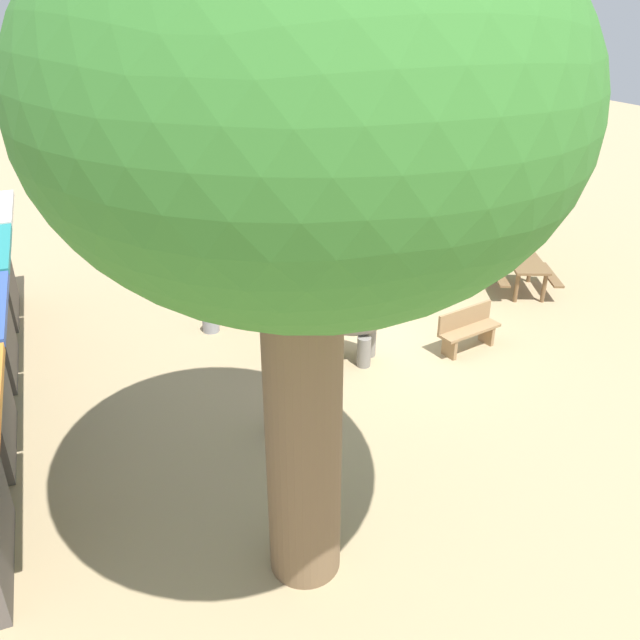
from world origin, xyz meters
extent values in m
plane|color=tan|center=(0.00, 0.00, 0.00)|extent=(60.00, 60.00, 0.00)
cylinder|color=gray|center=(-0.38, 1.56, 0.31)|extent=(0.27, 0.27, 0.62)
cylinder|color=gray|center=(-0.05, 1.28, 0.31)|extent=(0.27, 0.27, 0.62)
cylinder|color=gray|center=(-0.93, 0.90, 0.31)|extent=(0.27, 0.27, 0.62)
cylinder|color=gray|center=(-0.60, 0.63, 0.31)|extent=(0.27, 0.27, 0.62)
ellipsoid|color=gray|center=(-0.49, 1.09, 0.99)|extent=(1.60, 1.70, 0.93)
sphere|color=gray|center=(0.13, 1.83, 1.11)|extent=(0.66, 0.66, 0.66)
cone|color=gray|center=(0.29, 2.02, 0.52)|extent=(0.21, 0.21, 1.04)
cube|color=gray|center=(-0.27, 2.03, 1.11)|extent=(0.47, 0.41, 0.50)
cube|color=gray|center=(0.40, 1.47, 1.11)|extent=(0.47, 0.41, 0.50)
cylinder|color=#3F3833|center=(-2.13, 3.13, 0.41)|extent=(0.14, 0.14, 0.82)
cylinder|color=#3F3833|center=(-2.26, 3.02, 0.41)|extent=(0.14, 0.14, 0.82)
cylinder|color=tan|center=(-2.19, 3.07, 1.11)|extent=(0.32, 0.32, 0.58)
sphere|color=tan|center=(-2.19, 3.07, 1.51)|extent=(0.22, 0.22, 0.22)
cylinder|color=tan|center=(-2.03, 3.21, 1.12)|extent=(0.09, 0.09, 0.55)
cylinder|color=tan|center=(-2.35, 2.94, 1.12)|extent=(0.09, 0.09, 0.55)
cylinder|color=brown|center=(-5.08, 3.72, 2.10)|extent=(0.89, 0.89, 4.20)
ellipsoid|color=#387A2D|center=(-5.08, 3.72, 5.65)|extent=(5.34, 4.89, 3.78)
cylinder|color=brown|center=(3.22, -3.37, 1.75)|extent=(0.83, 0.83, 3.50)
ellipsoid|color=#478C38|center=(3.22, -3.37, 5.25)|extent=(6.45, 5.92, 4.57)
cube|color=#9E7A51|center=(-1.16, -1.34, 0.45)|extent=(0.66, 1.45, 0.06)
cube|color=#9E7A51|center=(-0.99, -1.31, 0.68)|extent=(0.33, 1.38, 0.40)
cube|color=#9E7A51|center=(-1.06, -1.86, 0.21)|extent=(0.37, 0.15, 0.42)
cube|color=#9E7A51|center=(-1.26, -0.83, 0.21)|extent=(0.37, 0.15, 0.42)
cube|color=brown|center=(2.28, 2.23, 0.75)|extent=(1.63, 1.08, 0.06)
cylinder|color=brown|center=(2.93, 2.43, 0.36)|extent=(0.10, 0.10, 0.72)
cylinder|color=brown|center=(2.81, 1.80, 0.36)|extent=(0.10, 0.10, 0.72)
cylinder|color=brown|center=(1.76, 2.66, 0.36)|extent=(0.10, 0.10, 0.72)
cylinder|color=brown|center=(1.63, 2.04, 0.36)|extent=(0.10, 0.10, 0.72)
cube|color=brown|center=(2.40, 2.84, 0.44)|extent=(1.52, 0.53, 0.05)
cube|color=brown|center=(2.16, 1.63, 0.44)|extent=(1.52, 0.53, 0.05)
cube|color=brown|center=(0.81, -4.22, 0.75)|extent=(1.69, 1.32, 0.06)
cylinder|color=brown|center=(0.13, -4.27, 0.36)|extent=(0.10, 0.10, 0.72)
cylinder|color=brown|center=(0.39, -3.69, 0.36)|extent=(0.10, 0.10, 0.72)
cylinder|color=brown|center=(1.24, -4.75, 0.36)|extent=(0.10, 0.10, 0.72)
cylinder|color=brown|center=(1.49, -4.16, 0.36)|extent=(0.10, 0.10, 0.72)
cube|color=brown|center=(0.57, -4.79, 0.44)|extent=(1.47, 0.81, 0.05)
cube|color=brown|center=(1.06, -3.65, 0.44)|extent=(1.47, 0.81, 0.05)
cylinder|color=gray|center=(2.40, 7.27, 1.20)|extent=(0.10, 0.10, 2.40)
cylinder|color=gray|center=(5.00, 7.27, 1.20)|extent=(0.10, 0.10, 2.40)
cylinder|color=gray|center=(3.20, 7.27, 1.20)|extent=(0.10, 0.10, 2.40)
cylinder|color=gray|center=(1.63, 3.32, 0.16)|extent=(0.36, 0.36, 0.32)
camera|label=1|loc=(-10.72, 5.81, 6.51)|focal=36.34mm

